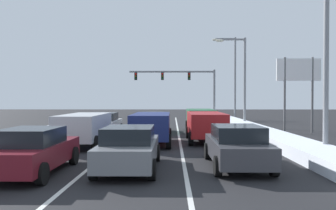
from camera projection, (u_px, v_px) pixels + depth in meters
name	position (u px, v px, depth m)	size (l,w,h in m)	color
ground_plane	(151.00, 140.00, 20.07)	(120.00, 120.00, 0.00)	black
lane_stripe_between_right_lane_and_center_lane	(178.00, 134.00, 23.83)	(0.14, 41.70, 0.01)	silver
lane_stripe_between_center_lane_and_left_lane	(131.00, 134.00, 23.88)	(0.14, 41.70, 0.01)	silver
snow_bank_right_shoulder	(253.00, 130.00, 23.76)	(1.88, 41.70, 0.55)	silver
snow_bank_left_shoulder	(57.00, 130.00, 23.94)	(1.77, 41.70, 0.54)	silver
sedan_charcoal_right_lane_nearest	(237.00, 146.00, 12.14)	(2.00, 4.50, 1.51)	#38383D
suv_red_right_lane_second	(206.00, 124.00, 19.33)	(2.16, 4.90, 1.67)	maroon
suv_green_right_lane_third	(201.00, 118.00, 25.37)	(2.16, 4.90, 1.67)	#1E5633
sedan_gray_center_lane_nearest	(129.00, 148.00, 11.66)	(2.00, 4.50, 1.51)	slate
suv_navy_center_lane_second	(151.00, 126.00, 18.22)	(2.16, 4.90, 1.67)	navy
sedan_black_center_lane_third	(153.00, 122.00, 24.36)	(2.00, 4.50, 1.51)	black
sedan_maroon_left_lane_nearest	(33.00, 150.00, 11.07)	(2.00, 4.50, 1.51)	maroon
suv_silver_left_lane_second	(84.00, 127.00, 17.55)	(2.16, 4.90, 1.67)	#B7BABF
sedan_white_left_lane_third	(104.00, 123.00, 23.47)	(2.00, 4.50, 1.51)	silver
traffic_light_gantry	(184.00, 81.00, 42.67)	(10.94, 0.47, 6.20)	slate
street_lamp_right_near	(318.00, 32.00, 14.19)	(2.66, 0.36, 8.94)	gray
street_lamp_right_mid	(240.00, 73.00, 29.37)	(2.66, 0.36, 7.83)	gray
street_lamp_right_far	(232.00, 72.00, 36.92)	(2.66, 0.36, 9.25)	gray
roadside_sign_right	(299.00, 78.00, 24.33)	(3.20, 0.16, 5.50)	#59595B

